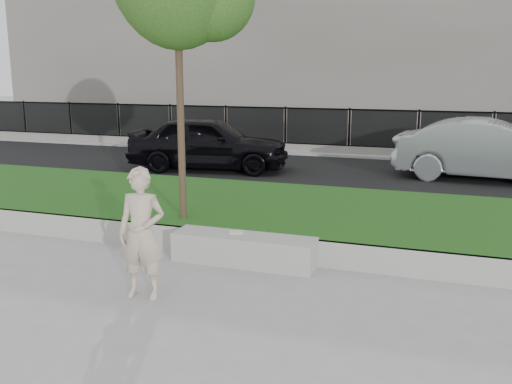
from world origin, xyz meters
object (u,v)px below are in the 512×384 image
at_px(car_silver, 491,150).
at_px(stone_bench, 244,249).
at_px(book, 236,232).
at_px(car_dark, 209,143).
at_px(man, 142,233).

bearing_deg(car_silver, stone_bench, 159.47).
distance_m(book, car_dark, 7.92).
height_order(stone_bench, car_dark, car_dark).
bearing_deg(car_dark, man, -170.08).
bearing_deg(man, stone_bench, 56.39).
xyz_separation_m(man, car_silver, (4.50, 9.65, -0.01)).
height_order(man, car_dark, man).
xyz_separation_m(man, book, (0.61, 1.68, -0.38)).
distance_m(man, book, 1.83).
height_order(car_dark, car_silver, car_silver).
bearing_deg(car_silver, car_dark, 101.34).
distance_m(stone_bench, car_dark, 8.07).
relative_size(book, car_dark, 0.05).
bearing_deg(car_silver, man, 159.38).
bearing_deg(stone_bench, car_silver, 65.08).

